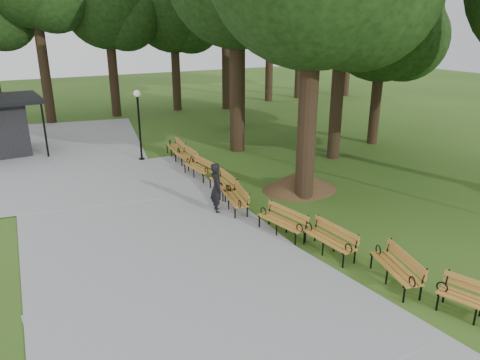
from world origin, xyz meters
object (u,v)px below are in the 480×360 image
person (217,188)px  bench_0 (480,304)px  bench_2 (329,240)px  bench_4 (235,198)px  bench_3 (282,222)px  dirt_mound (300,180)px  lawn_tree_5 (383,24)px  bench_8 (175,148)px  lamp_post (138,111)px  bench_6 (198,168)px  bench_7 (186,157)px  bench_5 (223,184)px  bench_1 (395,268)px

person → bench_0: 8.81m
bench_2 → bench_4: bearing=-172.5°
bench_2 → bench_3: 1.77m
person → dirt_mound: (3.94, 0.48, -0.51)m
bench_4 → lawn_tree_5: size_ratio=0.20×
bench_2 → bench_8: size_ratio=1.00×
dirt_mound → bench_0: bench_0 is taller
person → bench_8: 7.43m
lamp_post → bench_6: lamp_post is taller
bench_2 → bench_7: 9.89m
person → dirt_mound: person is taller
person → lamp_post: (-0.49, 7.53, 1.53)m
lamp_post → lawn_tree_5: bearing=-13.0°
bench_5 → bench_0: bearing=13.8°
person → bench_2: 4.62m
lamp_post → dirt_mound: size_ratio=1.30×
lamp_post → bench_6: 4.47m
lamp_post → bench_6: (1.40, -3.74, -2.00)m
person → bench_6: (0.91, 3.79, -0.47)m
bench_5 → lawn_tree_5: 12.85m
bench_0 → bench_5: 9.98m
lamp_post → bench_4: lamp_post is taller
lamp_post → lawn_tree_5: (12.36, -2.85, 3.88)m
bench_7 → bench_6: bearing=-4.3°
dirt_mound → bench_8: 7.37m
bench_0 → lawn_tree_5: (9.38, 13.11, 5.88)m
bench_6 → person: bearing=-19.2°
bench_8 → dirt_mound: bearing=27.5°
bench_3 → bench_4: bearing=177.7°
bench_2 → bench_6: 8.14m
lamp_post → bench_2: 12.19m
bench_1 → bench_3: 3.90m
bench_0 → bench_7: (-1.44, 13.98, 0.00)m
bench_1 → bench_6: (-1.10, 10.20, 0.00)m
lawn_tree_5 → bench_6: bearing=-175.4°
bench_5 → bench_6: 2.37m
bench_4 → bench_8: bearing=-172.6°
lamp_post → bench_7: 3.21m
bench_8 → lawn_tree_5: (10.68, -2.64, 5.88)m
lamp_post → dirt_mound: lamp_post is taller
bench_6 → lawn_tree_5: bearing=88.9°
dirt_mound → bench_6: (-3.03, 3.31, 0.04)m
lamp_post → dirt_mound: 8.57m
bench_0 → bench_2: same height
bench_6 → bench_2: bearing=-1.4°
dirt_mound → bench_1: (-1.93, -6.89, 0.04)m
bench_5 → bench_8: same height
bench_3 → person: bearing=-169.8°
bench_7 → bench_3: bearing=0.1°
person → bench_6: size_ratio=0.96×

